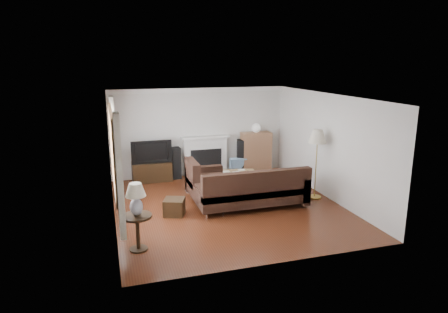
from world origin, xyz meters
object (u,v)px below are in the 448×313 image
object	(u,v)px
tv_stand	(152,172)
floor_lamp	(316,164)
bookshelf	(256,152)
side_table	(138,233)
sectional_sofa	(252,188)
coffee_table	(235,179)

from	to	relation	value
tv_stand	floor_lamp	distance (m)	4.44
bookshelf	side_table	bearing A→B (deg)	-132.72
tv_stand	bookshelf	world-z (taller)	bookshelf
bookshelf	sectional_sofa	xyz separation A→B (m)	(-1.15, -2.70, -0.16)
tv_stand	floor_lamp	size ratio (longest dim) A/B	0.64
sectional_sofa	floor_lamp	size ratio (longest dim) A/B	1.62
tv_stand	side_table	distance (m)	4.15
coffee_table	side_table	xyz separation A→B (m)	(-2.76, -2.92, 0.12)
tv_stand	floor_lamp	xyz separation A→B (m)	(3.60, -2.53, 0.57)
coffee_table	side_table	distance (m)	4.02
bookshelf	coffee_table	bearing A→B (deg)	-131.04
floor_lamp	side_table	xyz separation A→B (m)	(-4.34, -1.56, -0.51)
side_table	coffee_table	bearing A→B (deg)	46.62
coffee_table	floor_lamp	distance (m)	2.18
bookshelf	coffee_table	distance (m)	1.64
tv_stand	side_table	size ratio (longest dim) A/B	1.64
floor_lamp	coffee_table	bearing A→B (deg)	139.16
side_table	bookshelf	bearing A→B (deg)	47.28
tv_stand	sectional_sofa	bearing A→B (deg)	-54.22
tv_stand	sectional_sofa	world-z (taller)	sectional_sofa
sectional_sofa	side_table	bearing A→B (deg)	-151.81
bookshelf	side_table	world-z (taller)	bookshelf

